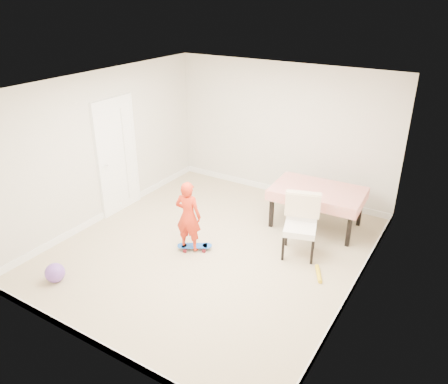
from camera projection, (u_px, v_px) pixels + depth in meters
The scene contains 17 objects.
ground at pixel (212, 249), 7.01m from camera, with size 5.00×5.00×0.00m, color tan.
ceiling at pixel (210, 87), 5.91m from camera, with size 4.50×5.00×0.04m, color white.
wall_back at pixel (282, 132), 8.37m from camera, with size 4.50×0.04×2.60m, color beige.
wall_front at pixel (81, 252), 4.54m from camera, with size 4.50×0.04×2.60m, color beige.
wall_left at pixel (103, 148), 7.51m from camera, with size 0.04×5.00×2.60m, color beige.
wall_right at pixel (362, 210), 5.40m from camera, with size 0.04×5.00×2.60m, color beige.
door at pixel (117, 158), 7.86m from camera, with size 0.10×0.94×2.11m, color white.
baseboard_back at pixel (278, 190), 8.90m from camera, with size 4.50×0.02×0.12m, color white.
baseboard_front at pixel (96, 343), 5.06m from camera, with size 4.50×0.02×0.12m, color white.
baseboard_left at pixel (110, 212), 8.04m from camera, with size 0.02×5.00×0.12m, color white.
baseboard_right at pixel (351, 292), 5.92m from camera, with size 0.02×5.00×0.12m, color white.
dining_table at pixel (316, 208), 7.54m from camera, with size 1.52×0.96×0.71m, color red, non-canonical shape.
dining_chair at pixel (300, 227), 6.66m from camera, with size 0.54×0.62×0.98m, color silver, non-canonical shape.
skateboard at pixel (195, 247), 6.96m from camera, with size 0.55×0.20×0.08m, color blue, non-canonical shape.
child at pixel (188, 218), 6.74m from camera, with size 0.42×0.27×1.15m, color red.
balloon at pixel (55, 273), 6.18m from camera, with size 0.28×0.28×0.28m, color purple.
foam_toy at pixel (319, 274), 6.34m from camera, with size 0.06×0.06×0.40m, color yellow.
Camera 1 is at (3.28, -4.98, 3.79)m, focal length 35.00 mm.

